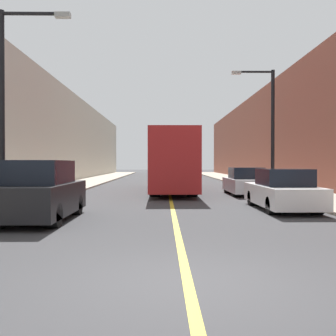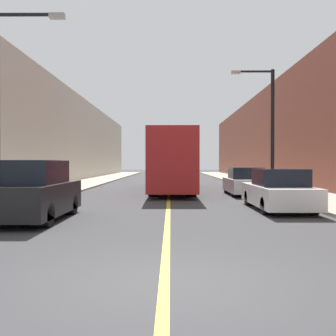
{
  "view_description": "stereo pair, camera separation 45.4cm",
  "coord_description": "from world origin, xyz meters",
  "px_view_note": "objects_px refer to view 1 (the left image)",
  "views": [
    {
      "loc": [
        -0.36,
        -5.66,
        1.76
      ],
      "look_at": [
        -0.07,
        17.99,
        1.47
      ],
      "focal_mm": 42.0,
      "sensor_mm": 36.0,
      "label": 1
    },
    {
      "loc": [
        0.09,
        -5.66,
        1.76
      ],
      "look_at": [
        -0.07,
        17.99,
        1.47
      ],
      "focal_mm": 42.0,
      "sensor_mm": 36.0,
      "label": 2
    }
  ],
  "objects_px": {
    "car_right_mid": "(245,183)",
    "street_lamp_left": "(8,97)",
    "car_right_near": "(282,191)",
    "parked_suv_left": "(39,193)",
    "street_lamp_right": "(269,123)",
    "bus": "(172,161)"
  },
  "relations": [
    {
      "from": "car_right_mid",
      "to": "street_lamp_left",
      "type": "height_order",
      "value": "street_lamp_left"
    },
    {
      "from": "car_right_near",
      "to": "parked_suv_left",
      "type": "bearing_deg",
      "value": -161.6
    },
    {
      "from": "car_right_near",
      "to": "street_lamp_right",
      "type": "xyz_separation_m",
      "value": [
        1.32,
        6.8,
        3.29
      ]
    },
    {
      "from": "car_right_mid",
      "to": "street_lamp_left",
      "type": "bearing_deg",
      "value": -138.19
    },
    {
      "from": "parked_suv_left",
      "to": "car_right_near",
      "type": "relative_size",
      "value": 0.94
    },
    {
      "from": "car_right_near",
      "to": "street_lamp_left",
      "type": "bearing_deg",
      "value": -169.63
    },
    {
      "from": "bus",
      "to": "parked_suv_left",
      "type": "height_order",
      "value": "bus"
    },
    {
      "from": "car_right_near",
      "to": "street_lamp_left",
      "type": "distance_m",
      "value": 10.26
    },
    {
      "from": "parked_suv_left",
      "to": "street_lamp_left",
      "type": "height_order",
      "value": "street_lamp_left"
    },
    {
      "from": "bus",
      "to": "street_lamp_left",
      "type": "height_order",
      "value": "street_lamp_left"
    },
    {
      "from": "street_lamp_left",
      "to": "street_lamp_right",
      "type": "distance_m",
      "value": 13.86
    },
    {
      "from": "car_right_near",
      "to": "car_right_mid",
      "type": "bearing_deg",
      "value": 89.65
    },
    {
      "from": "parked_suv_left",
      "to": "car_right_mid",
      "type": "relative_size",
      "value": 1.04
    },
    {
      "from": "street_lamp_left",
      "to": "street_lamp_right",
      "type": "bearing_deg",
      "value": 38.12
    },
    {
      "from": "parked_suv_left",
      "to": "street_lamp_left",
      "type": "relative_size",
      "value": 0.67
    },
    {
      "from": "street_lamp_left",
      "to": "street_lamp_right",
      "type": "relative_size",
      "value": 0.98
    },
    {
      "from": "parked_suv_left",
      "to": "street_lamp_left",
      "type": "xyz_separation_m",
      "value": [
        -1.32,
        1.0,
        3.08
      ]
    },
    {
      "from": "bus",
      "to": "car_right_near",
      "type": "bearing_deg",
      "value": -68.27
    },
    {
      "from": "bus",
      "to": "parked_suv_left",
      "type": "relative_size",
      "value": 2.92
    },
    {
      "from": "car_right_mid",
      "to": "street_lamp_left",
      "type": "relative_size",
      "value": 0.64
    },
    {
      "from": "street_lamp_right",
      "to": "bus",
      "type": "bearing_deg",
      "value": 149.34
    },
    {
      "from": "parked_suv_left",
      "to": "car_right_mid",
      "type": "bearing_deg",
      "value": 49.15
    }
  ]
}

